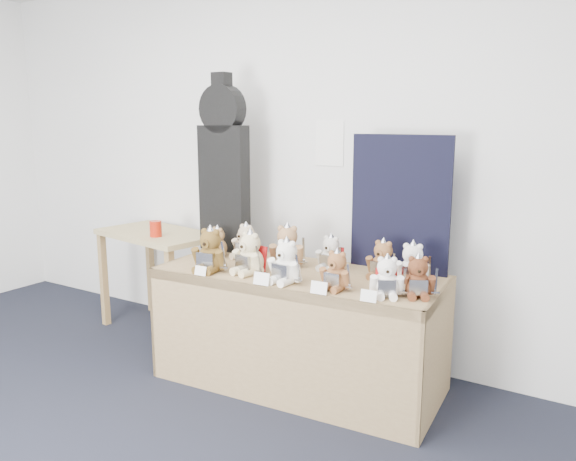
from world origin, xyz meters
The scene contains 22 objects.
room_shell centered at (0.27, 2.49, 1.47)m, with size 6.00×6.00×6.00m.
display_table centered at (0.38, 1.85, 0.57)m, with size 1.78×0.84×0.72m.
side_table centered at (-1.02, 2.14, 0.66)m, with size 1.02×0.67×0.79m.
guitar_case centered at (-0.37, 2.15, 1.32)m, with size 0.37×0.11×1.22m.
navy_board centered at (0.87, 2.27, 1.13)m, with size 0.62×0.02×0.82m, color black.
red_cup centered at (-0.89, 2.00, 0.85)m, with size 0.09×0.09×0.12m, color #B11E0B.
teddy_front_far_left centered at (-0.10, 1.66, 0.84)m, with size 0.25×0.21×0.30m.
teddy_front_left centered at (0.14, 1.74, 0.84)m, with size 0.24×0.22×0.29m.
teddy_front_centre centered at (0.42, 1.69, 0.84)m, with size 0.23×0.19×0.28m.
teddy_front_right centered at (0.73, 1.72, 0.82)m, with size 0.20×0.16×0.25m.
teddy_front_far_right centered at (1.00, 1.75, 0.82)m, with size 0.20×0.19×0.24m.
teddy_front_end centered at (1.14, 1.83, 0.82)m, with size 0.21×0.20×0.25m.
teddy_back_left centered at (-0.10, 2.03, 0.83)m, with size 0.21×0.19×0.26m.
teddy_back_centre_left centered at (0.24, 2.00, 0.84)m, with size 0.25×0.24×0.30m.
teddy_back_centre_right centered at (0.51, 2.07, 0.82)m, with size 0.20×0.17×0.24m.
teddy_back_right centered at (0.85, 2.07, 0.82)m, with size 0.21×0.18×0.26m.
teddy_back_end centered at (1.04, 2.04, 0.83)m, with size 0.22×0.20×0.27m.
teddy_back_far_left centered at (-0.30, 1.98, 0.81)m, with size 0.19×0.17×0.23m.
entry_card_a centered at (-0.08, 1.54, 0.75)m, with size 0.08×0.00×0.06m, color white.
entry_card_b centered at (0.34, 1.57, 0.76)m, with size 0.10×0.00×0.07m, color white.
entry_card_c centered at (0.69, 1.59, 0.76)m, with size 0.09×0.00×0.07m, color white.
entry_card_d centered at (0.97, 1.61, 0.76)m, with size 0.09×0.00×0.06m, color white.
Camera 1 is at (2.04, -0.92, 1.64)m, focal length 35.00 mm.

